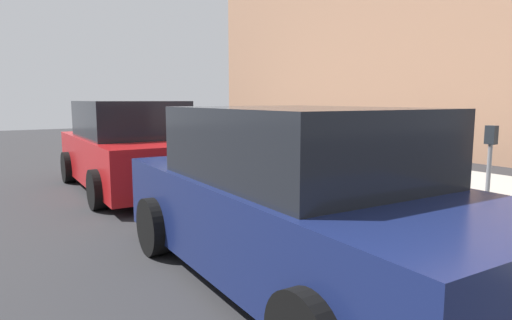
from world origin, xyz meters
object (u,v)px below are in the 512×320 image
Objects in this scene: suitcase_olive_1 at (360,180)px; parking_meter at (489,163)px; suitcase_black_10 at (215,151)px; fire_hydrant at (203,145)px; parked_car_red_1 at (130,148)px; suitcase_olive_8 at (234,160)px; suitcase_navy_6 at (262,165)px; suitcase_black_3 at (316,171)px; suitcase_red_0 at (387,185)px; suitcase_maroon_9 at (230,157)px; suitcase_silver_4 at (292,172)px; parked_car_navy_0 at (299,201)px; suitcase_teal_5 at (277,166)px; bollard_post at (185,145)px; suitcase_maroon_2 at (333,179)px; suitcase_red_7 at (247,157)px.

suitcase_olive_1 is 0.79× the size of parking_meter.
suitcase_black_10 is 1.24× the size of fire_hydrant.
parked_car_red_1 is (5.51, 2.61, -0.18)m from parking_meter.
parking_meter is at bearing -176.57° from suitcase_olive_8.
suitcase_olive_8 is (3.61, 0.13, -0.09)m from suitcase_olive_1.
suitcase_navy_6 is (2.69, 0.01, -0.10)m from suitcase_olive_1.
suitcase_black_3 is at bearing -179.42° from fire_hydrant.
suitcase_red_0 is 0.21× the size of parked_car_red_1.
parked_car_red_1 is (-0.42, 2.43, 0.37)m from suitcase_maroon_9.
suitcase_olive_8 is at bearing 1.00° from suitcase_silver_4.
suitcase_olive_1 reaches higher than suitcase_navy_6.
suitcase_olive_1 reaches higher than fire_hydrant.
parked_car_red_1 reaches higher than parked_car_navy_0.
parked_car_navy_0 is at bearing 147.10° from suitcase_teal_5.
suitcase_navy_6 is at bearing -0.11° from suitcase_red_0.
suitcase_silver_4 is 0.57m from suitcase_teal_5.
parked_car_navy_0 reaches higher than suitcase_maroon_9.
parked_car_red_1 is (-2.42, 2.21, 0.27)m from bollard_post.
suitcase_red_0 is at bearing -179.63° from suitcase_teal_5.
suitcase_silver_4 is 0.78× the size of suitcase_black_10.
suitcase_olive_8 is 0.62× the size of parking_meter.
suitcase_teal_5 is 0.79× the size of fire_hydrant.
suitcase_navy_6 is at bearing -4.43° from suitcase_silver_4.
fire_hydrant is 0.66× the size of parking_meter.
suitcase_black_10 is 0.82× the size of parking_meter.
suitcase_black_3 reaches higher than suitcase_teal_5.
suitcase_black_10 is (4.05, 0.01, 0.07)m from suitcase_maroon_2.
suitcase_olive_8 is 0.48m from suitcase_maroon_9.
suitcase_red_0 is 1.17× the size of suitcase_silver_4.
suitcase_red_0 is at bearing 179.89° from suitcase_navy_6.
suitcase_olive_1 is at bearing 179.71° from suitcase_maroon_9.
suitcase_red_7 reaches higher than suitcase_maroon_9.
suitcase_teal_5 is (1.13, 0.02, -0.06)m from suitcase_black_3.
suitcase_red_7 reaches higher than suitcase_navy_6.
suitcase_black_3 is 4.29m from fire_hydrant.
suitcase_silver_4 reaches higher than bollard_post.
suitcase_teal_5 is 4.05m from parking_meter.
suitcase_black_10 reaches higher than suitcase_red_0.
suitcase_black_3 is at bearing -177.81° from bollard_post.
suitcase_teal_5 is at bearing 0.37° from suitcase_red_0.
suitcase_red_0 is at bearing -178.40° from suitcase_olive_8.
suitcase_red_0 is 5.09m from suitcase_black_10.
suitcase_red_7 is at bearing -101.54° from parked_car_red_1.
suitcase_red_0 is 1.13× the size of suitcase_maroon_2.
parked_car_navy_0 is at bearing 112.86° from suitcase_red_0.
suitcase_silver_4 is at bearing 3.43° from suitcase_olive_1.
suitcase_red_0 is 1.22× the size of suitcase_black_3.
suitcase_black_10 is (0.50, 0.12, 0.09)m from suitcase_maroon_9.
suitcase_olive_1 is 1.21× the size of suitcase_maroon_2.
fire_hydrant reaches higher than suitcase_olive_8.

